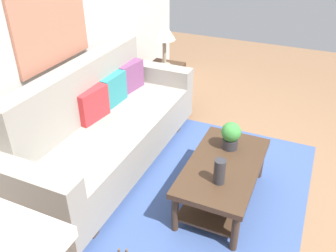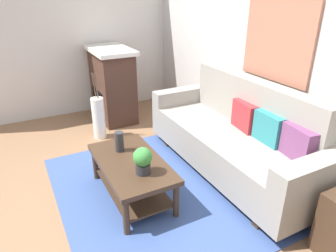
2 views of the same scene
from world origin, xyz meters
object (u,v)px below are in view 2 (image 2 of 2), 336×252
coffee_table (132,171)px  potted_plant_tabletop (143,160)px  framed_painting (277,41)px  throw_pillow_teal (269,128)px  fireplace (112,84)px  couch (234,138)px  tabletop_vase (119,142)px  floor_vase (99,118)px  throw_pillow_crimson (245,116)px  throw_pillow_plum (298,143)px

coffee_table → potted_plant_tabletop: (0.26, 0.02, 0.26)m
potted_plant_tabletop → framed_painting: 1.93m
throw_pillow_teal → fireplace: bearing=-161.8°
couch → potted_plant_tabletop: bearing=-81.4°
fireplace → coffee_table: bearing=-13.7°
tabletop_vase → floor_vase: size_ratio=0.36×
couch → framed_painting: size_ratio=2.51×
couch → throw_pillow_teal: size_ratio=6.62×
couch → potted_plant_tabletop: couch is taller
throw_pillow_crimson → throw_pillow_teal: same height
throw_pillow_plum → framed_painting: framed_painting is taller
floor_vase → potted_plant_tabletop: bearing=-2.3°
throw_pillow_teal → framed_painting: 0.96m
couch → coffee_table: bearing=-93.3°
throw_pillow_crimson → potted_plant_tabletop: throw_pillow_crimson is taller
floor_vase → throw_pillow_plum: bearing=28.5°
coffee_table → couch: bearing=86.7°
throw_pillow_crimson → throw_pillow_plum: same height
throw_pillow_teal → framed_painting: (-0.38, 0.34, 0.81)m
throw_pillow_crimson → fireplace: size_ratio=0.31×
tabletop_vase → floor_vase: bearing=174.6°
couch → floor_vase: (-1.59, -1.15, -0.13)m
throw_pillow_crimson → tabletop_vase: 1.44m
throw_pillow_crimson → coffee_table: 1.42m
coffee_table → floor_vase: bearing=176.5°
throw_pillow_plum → framed_painting: bearing=155.6°
throw_pillow_crimson → floor_vase: 2.07m
framed_painting → fireplace: bearing=-151.7°
couch → fireplace: fireplace is taller
couch → framed_painting: 1.16m
couch → fireplace: (-2.20, -0.72, 0.15)m
tabletop_vase → fireplace: 1.96m
couch → framed_painting: bearing=90.0°
floor_vase → framed_painting: bearing=45.4°
throw_pillow_crimson → throw_pillow_plum: 0.75m
throw_pillow_crimson → fireplace: fireplace is taller
throw_pillow_teal → fireplace: 2.72m
throw_pillow_crimson → fireplace: 2.36m
tabletop_vase → framed_painting: (0.32, 1.74, 0.95)m
potted_plant_tabletop → fireplace: 2.44m
throw_pillow_crimson → framed_painting: 0.88m
throw_pillow_plum → framed_painting: (-0.75, 0.34, 0.81)m
coffee_table → fireplace: 2.21m
coffee_table → potted_plant_tabletop: size_ratio=4.20×
tabletop_vase → throw_pillow_teal: bearing=63.4°
throw_pillow_crimson → fireplace: (-2.20, -0.85, -0.09)m
potted_plant_tabletop → tabletop_vase: bearing=-174.4°
couch → framed_painting: (-0.00, 0.47, 1.06)m
throw_pillow_crimson → coffee_table: bearing=-93.0°
couch → coffee_table: couch is taller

